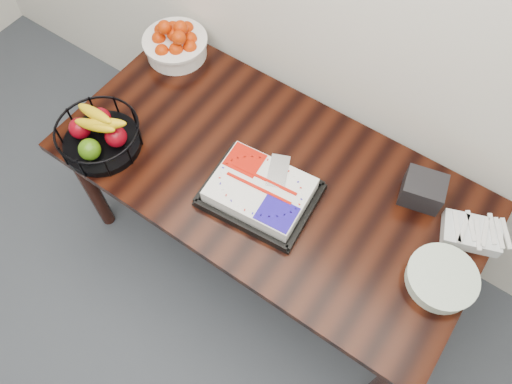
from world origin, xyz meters
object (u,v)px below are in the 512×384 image
Objects in this scene: table at (268,184)px; plate_stack at (441,279)px; cake_tray at (260,191)px; napkin_box at (423,190)px; tangerine_bowl at (175,41)px; fruit_basket at (99,134)px.

table is 0.79m from plate_stack.
cake_tray is 2.94× the size of napkin_box.
napkin_box reaches higher than cake_tray.
tangerine_bowl is (-0.78, 0.43, 0.04)m from cake_tray.
napkin_box is (1.31, -0.06, -0.03)m from tangerine_bowl.
fruit_basket is at bearing -169.97° from plate_stack.
cake_tray is at bearing 14.21° from fruit_basket.
fruit_basket is at bearing -156.15° from napkin_box.
cake_tray is at bearing -173.99° from plate_stack.
cake_tray is 0.72m from fruit_basket.
fruit_basket is 1.47m from plate_stack.
fruit_basket is 1.35× the size of plate_stack.
cake_tray is 1.32× the size of fruit_basket.
plate_stack is at bearing 6.01° from cake_tray.
napkin_box reaches higher than plate_stack.
cake_tray is 0.64m from napkin_box.
plate_stack is (0.78, -0.04, 0.12)m from table.
table is at bearing 23.66° from fruit_basket.
cake_tray is 0.89m from tangerine_bowl.
napkin_box is (-0.22, 0.29, 0.03)m from plate_stack.
cake_tray reaches higher than plate_stack.
napkin_box is at bearing 24.08° from table.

